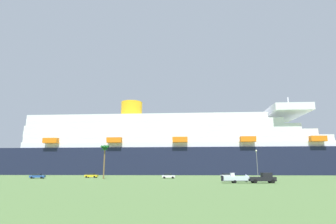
{
  "coord_description": "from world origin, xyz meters",
  "views": [
    {
      "loc": [
        -9.92,
        -83.6,
        2.82
      ],
      "look_at": [
        -8.71,
        42.97,
        29.82
      ],
      "focal_mm": 28.99,
      "sensor_mm": 36.0,
      "label": 1
    }
  ],
  "objects_px": {
    "palm_tree": "(105,150)",
    "pickup_truck": "(263,178)",
    "street_lamp": "(257,160)",
    "parked_car_silver_sedan": "(226,175)",
    "cruise_ship": "(185,150)",
    "parked_car_yellow_taxi": "(91,175)",
    "parked_car_blue_suv": "(37,176)",
    "parked_car_white_van": "(169,176)",
    "small_boat_on_trailer": "(238,178)"
  },
  "relations": [
    {
      "from": "parked_car_white_van",
      "to": "parked_car_yellow_taxi",
      "type": "bearing_deg",
      "value": 164.67
    },
    {
      "from": "palm_tree",
      "to": "parked_car_blue_suv",
      "type": "relative_size",
      "value": 2.26
    },
    {
      "from": "small_boat_on_trailer",
      "to": "street_lamp",
      "type": "height_order",
      "value": "street_lamp"
    },
    {
      "from": "palm_tree",
      "to": "parked_car_white_van",
      "type": "relative_size",
      "value": 2.41
    },
    {
      "from": "street_lamp",
      "to": "small_boat_on_trailer",
      "type": "bearing_deg",
      "value": -116.86
    },
    {
      "from": "parked_car_silver_sedan",
      "to": "pickup_truck",
      "type": "bearing_deg",
      "value": -90.92
    },
    {
      "from": "pickup_truck",
      "to": "palm_tree",
      "type": "relative_size",
      "value": 0.52
    },
    {
      "from": "parked_car_yellow_taxi",
      "to": "parked_car_blue_suv",
      "type": "bearing_deg",
      "value": -150.95
    },
    {
      "from": "pickup_truck",
      "to": "parked_car_white_van",
      "type": "height_order",
      "value": "pickup_truck"
    },
    {
      "from": "parked_car_yellow_taxi",
      "to": "parked_car_white_van",
      "type": "relative_size",
      "value": 1.06
    },
    {
      "from": "street_lamp",
      "to": "parked_car_silver_sedan",
      "type": "distance_m",
      "value": 15.74
    },
    {
      "from": "parked_car_white_van",
      "to": "parked_car_silver_sedan",
      "type": "xyz_separation_m",
      "value": [
        20.68,
        7.01,
        0.0
      ]
    },
    {
      "from": "cruise_ship",
      "to": "palm_tree",
      "type": "xyz_separation_m",
      "value": [
        -31.35,
        -74.43,
        -5.05
      ]
    },
    {
      "from": "cruise_ship",
      "to": "parked_car_silver_sedan",
      "type": "height_order",
      "value": "cruise_ship"
    },
    {
      "from": "small_boat_on_trailer",
      "to": "parked_car_yellow_taxi",
      "type": "height_order",
      "value": "small_boat_on_trailer"
    },
    {
      "from": "parked_car_blue_suv",
      "to": "parked_car_yellow_taxi",
      "type": "relative_size",
      "value": 1.0
    },
    {
      "from": "parked_car_blue_suv",
      "to": "street_lamp",
      "type": "bearing_deg",
      "value": -4.4
    },
    {
      "from": "pickup_truck",
      "to": "parked_car_yellow_taxi",
      "type": "height_order",
      "value": "pickup_truck"
    },
    {
      "from": "palm_tree",
      "to": "parked_car_blue_suv",
      "type": "xyz_separation_m",
      "value": [
        -21.9,
        1.82,
        -8.21
      ]
    },
    {
      "from": "parked_car_yellow_taxi",
      "to": "parked_car_white_van",
      "type": "distance_m",
      "value": 28.46
    },
    {
      "from": "cruise_ship",
      "to": "parked_car_yellow_taxi",
      "type": "bearing_deg",
      "value": -120.66
    },
    {
      "from": "street_lamp",
      "to": "cruise_ship",
      "type": "bearing_deg",
      "value": 102.21
    },
    {
      "from": "palm_tree",
      "to": "parked_car_silver_sedan",
      "type": "xyz_separation_m",
      "value": [
        41.45,
        9.75,
        -8.21
      ]
    },
    {
      "from": "parked_car_yellow_taxi",
      "to": "palm_tree",
      "type": "bearing_deg",
      "value": -56.94
    },
    {
      "from": "street_lamp",
      "to": "parked_car_blue_suv",
      "type": "bearing_deg",
      "value": 175.6
    },
    {
      "from": "palm_tree",
      "to": "pickup_truck",
      "type": "bearing_deg",
      "value": -35.39
    },
    {
      "from": "parked_car_white_van",
      "to": "parked_car_silver_sedan",
      "type": "distance_m",
      "value": 21.84
    },
    {
      "from": "cruise_ship",
      "to": "small_boat_on_trailer",
      "type": "relative_size",
      "value": 34.11
    },
    {
      "from": "cruise_ship",
      "to": "small_boat_on_trailer",
      "type": "distance_m",
      "value": 104.27
    },
    {
      "from": "palm_tree",
      "to": "parked_car_yellow_taxi",
      "type": "distance_m",
      "value": 14.75
    },
    {
      "from": "street_lamp",
      "to": "parked_car_blue_suv",
      "type": "distance_m",
      "value": 70.51
    },
    {
      "from": "parked_car_silver_sedan",
      "to": "street_lamp",
      "type": "bearing_deg",
      "value": -63.05
    },
    {
      "from": "small_boat_on_trailer",
      "to": "parked_car_blue_suv",
      "type": "xyz_separation_m",
      "value": [
        -57.29,
        30.75,
        -0.13
      ]
    },
    {
      "from": "street_lamp",
      "to": "parked_car_yellow_taxi",
      "type": "bearing_deg",
      "value": 165.84
    },
    {
      "from": "pickup_truck",
      "to": "street_lamp",
      "type": "xyz_separation_m",
      "value": [
        7.4,
        25.42,
        4.68
      ]
    },
    {
      "from": "cruise_ship",
      "to": "parked_car_silver_sedan",
      "type": "distance_m",
      "value": 66.79
    },
    {
      "from": "pickup_truck",
      "to": "parked_car_silver_sedan",
      "type": "height_order",
      "value": "pickup_truck"
    },
    {
      "from": "small_boat_on_trailer",
      "to": "parked_car_yellow_taxi",
      "type": "xyz_separation_m",
      "value": [
        -42.07,
        39.2,
        -0.13
      ]
    },
    {
      "from": "palm_tree",
      "to": "street_lamp",
      "type": "height_order",
      "value": "palm_tree"
    },
    {
      "from": "parked_car_yellow_taxi",
      "to": "parked_car_white_van",
      "type": "bearing_deg",
      "value": -15.33
    },
    {
      "from": "parked_car_yellow_taxi",
      "to": "parked_car_white_van",
      "type": "height_order",
      "value": "same"
    },
    {
      "from": "street_lamp",
      "to": "parked_car_silver_sedan",
      "type": "bearing_deg",
      "value": 116.95
    },
    {
      "from": "pickup_truck",
      "to": "parked_car_silver_sedan",
      "type": "bearing_deg",
      "value": 89.08
    },
    {
      "from": "pickup_truck",
      "to": "palm_tree",
      "type": "distance_m",
      "value": 50.72
    },
    {
      "from": "pickup_truck",
      "to": "small_boat_on_trailer",
      "type": "bearing_deg",
      "value": 179.2
    },
    {
      "from": "pickup_truck",
      "to": "parked_car_blue_suv",
      "type": "height_order",
      "value": "pickup_truck"
    },
    {
      "from": "small_boat_on_trailer",
      "to": "parked_car_white_van",
      "type": "distance_m",
      "value": 34.89
    },
    {
      "from": "parked_car_white_van",
      "to": "parked_car_blue_suv",
      "type": "bearing_deg",
      "value": -178.76
    },
    {
      "from": "parked_car_yellow_taxi",
      "to": "parked_car_silver_sedan",
      "type": "xyz_separation_m",
      "value": [
        48.13,
        -0.52,
        -0.0
      ]
    },
    {
      "from": "small_boat_on_trailer",
      "to": "parked_car_silver_sedan",
      "type": "distance_m",
      "value": 39.15
    }
  ]
}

